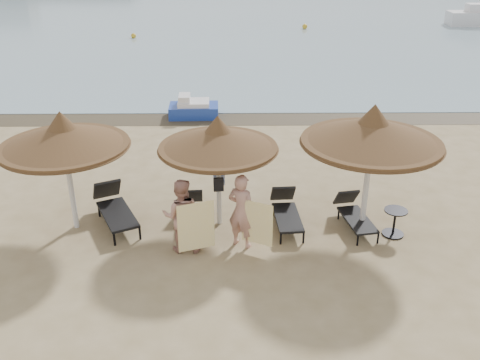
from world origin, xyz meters
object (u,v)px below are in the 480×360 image
object	(u,v)px
lounger_far_right	(354,213)
palapa_left	(63,137)
side_table	(394,223)
lounger_near_left	(193,211)
palapa_center	(218,139)
lounger_far_left	(114,207)
lounger_near_right	(286,210)
palapa_right	(372,132)
person_left	(181,210)
pedal_boat	(193,109)
person_right	(242,205)

from	to	relation	value
lounger_far_right	palapa_left	bearing A→B (deg)	169.84
palapa_left	side_table	size ratio (longest dim) A/B	4.51
lounger_near_left	palapa_center	bearing A→B (deg)	-6.61
palapa_left	palapa_center	bearing A→B (deg)	2.44
lounger_far_left	side_table	bearing A→B (deg)	-31.71
lounger_near_right	side_table	bearing A→B (deg)	-16.61
palapa_left	palapa_right	world-z (taller)	palapa_right
lounger_near_left	lounger_near_right	bearing A→B (deg)	-5.72
side_table	person_left	xyz separation A→B (m)	(-5.03, -0.59, 0.71)
pedal_boat	lounger_far_right	bearing A→B (deg)	-63.10
lounger_far_left	person_right	world-z (taller)	person_right
palapa_right	lounger_far_right	bearing A→B (deg)	121.46
lounger_far_left	side_table	distance (m)	6.88
palapa_right	lounger_near_right	distance (m)	2.89
palapa_right	person_left	xyz separation A→B (m)	(-4.31, -0.79, -1.54)
pedal_boat	person_left	bearing A→B (deg)	-89.25
lounger_far_right	lounger_far_left	bearing A→B (deg)	167.33
palapa_center	person_left	world-z (taller)	palapa_center
lounger_near_right	person_right	world-z (taller)	person_right
lounger_near_right	lounger_far_right	bearing A→B (deg)	-7.96
person_left	pedal_boat	world-z (taller)	person_left
side_table	person_left	world-z (taller)	person_left
side_table	person_left	bearing A→B (deg)	-173.34
palapa_center	lounger_near_right	xyz separation A→B (m)	(1.66, -0.02, -1.90)
lounger_near_left	person_right	xyz separation A→B (m)	(1.21, -1.05, 0.73)
lounger_near_right	person_right	size ratio (longest dim) A/B	0.87
palapa_left	person_right	world-z (taller)	palapa_left
palapa_left	lounger_far_right	bearing A→B (deg)	0.08
lounger_far_right	person_right	size ratio (longest dim) A/B	0.83
palapa_left	person_right	bearing A→B (deg)	-12.11
lounger_near_right	pedal_boat	xyz separation A→B (m)	(-2.87, 8.24, -0.03)
palapa_center	lounger_near_right	world-z (taller)	palapa_center
palapa_left	lounger_near_left	size ratio (longest dim) A/B	1.84
palapa_right	person_right	distance (m)	3.38
lounger_far_left	lounger_near_right	xyz separation A→B (m)	(4.29, -0.13, -0.05)
person_right	palapa_right	bearing A→B (deg)	-139.78
person_left	pedal_boat	size ratio (longest dim) A/B	1.07
person_left	person_right	xyz separation A→B (m)	(1.35, 0.16, 0.03)
person_right	pedal_boat	size ratio (longest dim) A/B	1.10
lounger_far_right	person_left	size ratio (longest dim) A/B	0.85
person_left	pedal_boat	xyz separation A→B (m)	(-0.39, 9.40, -0.70)
palapa_left	pedal_boat	bearing A→B (deg)	74.39
lounger_far_left	lounger_near_left	bearing A→B (deg)	-28.38
side_table	pedal_boat	distance (m)	10.35
palapa_right	lounger_near_right	world-z (taller)	palapa_right
palapa_right	lounger_near_right	xyz separation A→B (m)	(-1.83, 0.38, -2.21)
lounger_far_left	person_left	world-z (taller)	person_left
lounger_near_right	pedal_boat	world-z (taller)	pedal_boat
palapa_right	pedal_boat	bearing A→B (deg)	118.64
lounger_near_left	lounger_far_right	size ratio (longest dim) A/B	0.94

